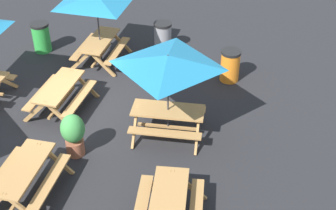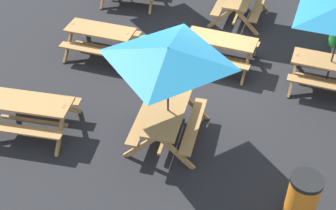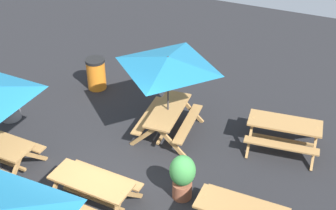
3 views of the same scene
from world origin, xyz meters
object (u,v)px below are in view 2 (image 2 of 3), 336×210
picnic_table_3 (31,109)px  picnic_table_5 (101,36)px  picnic_table_2 (168,61)px  trash_bin_orange (302,197)px  picnic_table_1 (221,45)px  potted_plant_0 (146,54)px

picnic_table_3 → picnic_table_5: 3.21m
picnic_table_2 → picnic_table_5: size_ratio=1.29×
picnic_table_5 → trash_bin_orange: bearing=146.2°
picnic_table_1 → picnic_table_2: (0.45, 3.07, 1.43)m
picnic_table_5 → trash_bin_orange: size_ratio=1.85×
picnic_table_3 → potted_plant_0: size_ratio=1.70×
picnic_table_1 → potted_plant_0: potted_plant_0 is taller
picnic_table_1 → trash_bin_orange: (-2.46, 4.32, -0.07)m
picnic_table_1 → trash_bin_orange: size_ratio=1.91×
trash_bin_orange → potted_plant_0: size_ratio=0.86×
picnic_table_3 → trash_bin_orange: bearing=167.8°
picnic_table_1 → trash_bin_orange: trash_bin_orange is taller
picnic_table_3 → potted_plant_0: 3.14m
trash_bin_orange → picnic_table_5: bearing=-34.4°
potted_plant_0 → picnic_table_2: bearing=121.0°
picnic_table_1 → picnic_table_5: (3.13, 0.50, 0.00)m
picnic_table_2 → picnic_table_3: 3.29m
picnic_table_2 → trash_bin_orange: (-2.91, 1.25, -1.49)m
picnic_table_3 → potted_plant_0: bearing=-128.3°
picnic_table_3 → trash_bin_orange: trash_bin_orange is taller
trash_bin_orange → potted_plant_0: potted_plant_0 is taller
picnic_table_5 → picnic_table_1: bearing=-170.3°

